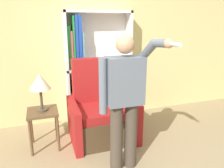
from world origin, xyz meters
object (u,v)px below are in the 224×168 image
person_standing (125,97)px  table_lamp (40,83)px  side_table (43,118)px  armchair (101,114)px  bookcase (90,70)px

person_standing → table_lamp: person_standing is taller
side_table → armchair: bearing=2.4°
armchair → table_lamp: (-0.85, -0.04, 0.59)m
bookcase → table_lamp: size_ratio=3.67×
bookcase → side_table: (-0.84, -0.68, -0.48)m
person_standing → side_table: person_standing is taller
bookcase → side_table: 1.18m
person_standing → side_table: (-0.91, 0.78, -0.46)m
bookcase → armchair: bookcase is taller
bookcase → person_standing: 1.46m
person_standing → armchair: bearing=93.8°
side_table → table_lamp: bearing=-63.4°
side_table → table_lamp: table_lamp is taller
armchair → person_standing: bearing=-86.2°
armchair → side_table: 0.86m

